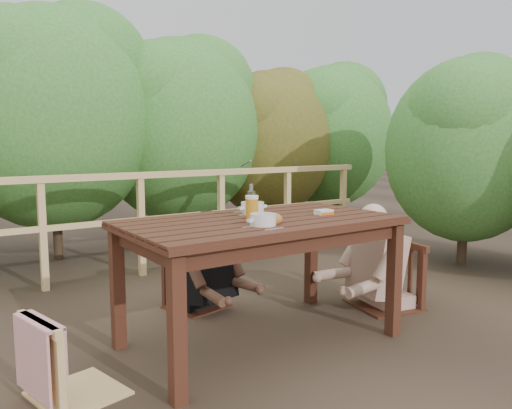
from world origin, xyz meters
TOP-DOWN VIEW (x-y plane):
  - ground at (0.00, 0.00)m, footprint 60.00×60.00m
  - table at (0.00, 0.00)m, footprint 1.73×0.97m
  - chair_left at (-1.18, -0.04)m, footprint 0.50×0.50m
  - chair_far at (-0.02, 0.84)m, footprint 0.50×0.50m
  - chair_right at (1.22, 0.02)m, footprint 0.57×0.57m
  - woman at (-0.02, 0.86)m, footprint 0.60×0.68m
  - diner_right at (1.25, 0.02)m, footprint 0.77×0.68m
  - railing at (0.00, 2.00)m, footprint 5.60×0.10m
  - hedge_row at (0.40, 3.20)m, footprint 6.60×1.60m
  - soup_near at (-0.14, -0.22)m, footprint 0.26×0.26m
  - soup_far at (0.11, 0.25)m, footprint 0.27×0.27m
  - bread_roll at (-0.06, -0.20)m, footprint 0.14×0.11m
  - beer_glass at (-0.03, 0.05)m, footprint 0.08×0.08m
  - bottle at (-0.02, 0.07)m, footprint 0.06×0.06m
  - butter_tub at (0.45, -0.10)m, footprint 0.12×0.09m

SIDE VIEW (x-z plane):
  - ground at x=0.00m, z-range 0.00..0.00m
  - table at x=0.00m, z-range 0.00..0.80m
  - chair_far at x=-0.02m, z-range 0.00..0.83m
  - chair_left at x=-1.18m, z-range 0.00..0.85m
  - chair_right at x=1.22m, z-range 0.00..0.97m
  - railing at x=0.00m, z-range 0.00..1.01m
  - woman at x=-0.02m, z-range 0.00..1.19m
  - diner_right at x=1.25m, z-range 0.00..1.36m
  - butter_tub at x=0.45m, z-range 0.80..0.85m
  - bread_roll at x=-0.06m, z-range 0.80..0.88m
  - soup_near at x=-0.14m, z-range 0.80..0.88m
  - soup_far at x=0.11m, z-range 0.80..0.89m
  - beer_glass at x=-0.03m, z-range 0.80..0.96m
  - bottle at x=-0.02m, z-range 0.80..1.03m
  - hedge_row at x=0.40m, z-range 0.00..3.80m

